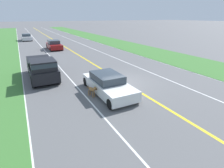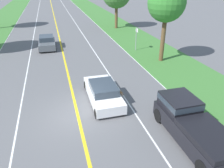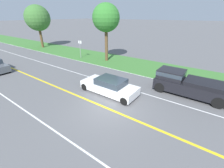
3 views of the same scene
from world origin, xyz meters
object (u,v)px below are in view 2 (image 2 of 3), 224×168
ego_car (103,92)px  street_sign (136,36)px  roadside_tree_right_near (167,3)px  pickup_truck (192,124)px  oncoming_car (47,42)px  dog (119,91)px

ego_car → street_sign: 11.90m
roadside_tree_right_near → street_sign: bearing=107.3°
pickup_truck → oncoming_car: size_ratio=1.18×
oncoming_car → roadside_tree_right_near: 14.38m
pickup_truck → street_sign: (2.82, 15.16, 0.69)m
dog → street_sign: (5.13, 9.95, 1.14)m
pickup_truck → ego_car: bearing=124.2°
dog → oncoming_car: size_ratio=0.23×
oncoming_car → roadside_tree_right_near: (11.08, -7.77, 4.86)m
dog → pickup_truck: pickup_truck is taller
roadside_tree_right_near → dog: bearing=-136.4°
dog → street_sign: 11.25m
street_sign → roadside_tree_right_near: bearing=-72.7°
pickup_truck → street_sign: 15.43m
ego_car → oncoming_car: bearing=104.4°
street_sign → pickup_truck: bearing=-100.5°
pickup_truck → street_sign: bearing=79.5°
ego_car → oncoming_car: (-3.58, 13.90, 0.04)m
oncoming_car → roadside_tree_right_near: bearing=145.0°
pickup_truck → roadside_tree_right_near: bearing=70.2°
street_sign → oncoming_car: bearing=158.7°
roadside_tree_right_near → pickup_truck: bearing=-109.8°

